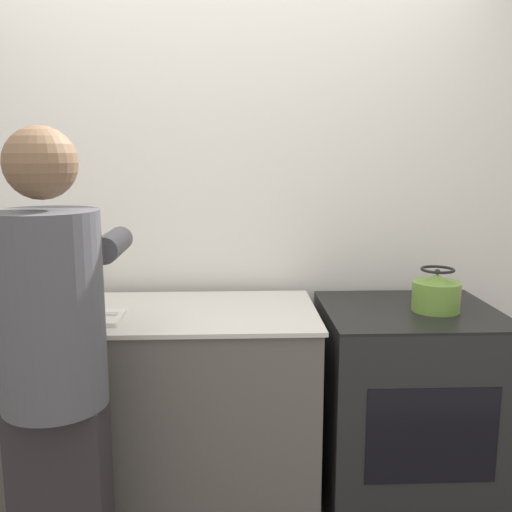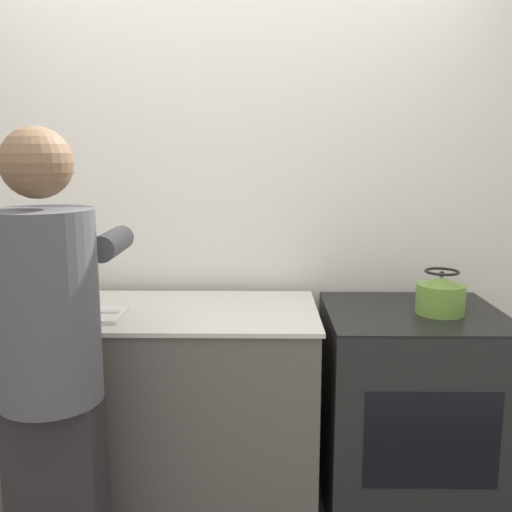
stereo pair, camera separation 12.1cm
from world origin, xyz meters
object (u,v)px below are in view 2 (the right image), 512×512
Objects in this scene: oven at (409,411)px; knife at (87,312)px; cutting_board at (86,315)px; kettle at (441,295)px; canister_jar at (58,281)px; person at (51,359)px.

oven is 3.72× the size of knife.
cutting_board is 1.48m from kettle.
oven is 1.46m from cutting_board.
canister_jar is (-1.59, 0.16, 0.55)m from oven.
oven is 5.71× the size of canister_jar.
oven is 1.54m from person.
person is 0.77m from canister_jar.
kettle is (1.47, 0.12, 0.06)m from cutting_board.
person is 1.55m from kettle.
knife is 0.38m from canister_jar.
person is at bearing -157.33° from oven.
canister_jar is at bearing 125.26° from cutting_board.
kettle is at bearing -18.64° from oven.
kettle reaches higher than knife.
knife is (0.00, 0.01, 0.01)m from cutting_board.
kettle is at bearing 3.51° from knife.
knife reaches higher than oven.
oven is 0.55m from kettle.
knife is (-1.37, -0.14, 0.49)m from oven.
canister_jar is at bearing 174.21° from oven.
kettle is 1.26× the size of canister_jar.
kettle reaches higher than oven.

